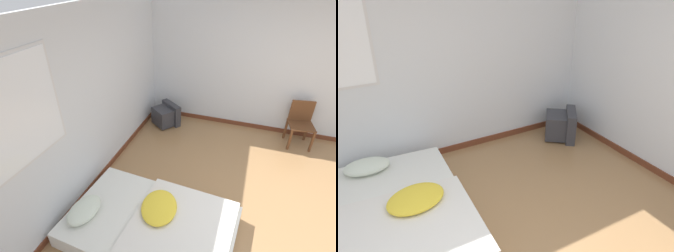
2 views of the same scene
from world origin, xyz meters
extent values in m
cube|color=silver|center=(0.00, 2.74, 1.30)|extent=(7.33, 0.06, 2.60)
cube|color=brown|center=(0.00, 2.70, 0.04)|extent=(7.33, 0.02, 0.09)
cube|color=silver|center=(-0.63, 1.54, 0.11)|extent=(1.45, 2.15, 0.23)
ellipsoid|color=silver|center=(-0.81, 2.37, 0.30)|extent=(0.54, 0.37, 0.14)
cube|color=silver|center=(-0.65, 1.15, 0.25)|extent=(1.42, 1.28, 0.05)
ellipsoid|color=yellow|center=(-0.47, 1.48, 0.32)|extent=(0.68, 0.58, 0.11)
cube|color=#333338|center=(1.92, 2.31, 0.21)|extent=(0.50, 0.53, 0.36)
cube|color=#333338|center=(2.10, 2.18, 0.23)|extent=(0.42, 0.50, 0.46)
cube|color=#283342|center=(2.15, 2.14, 0.24)|extent=(0.26, 0.35, 0.33)
camera|label=1|loc=(-2.60, 0.62, 2.95)|focal=28.00mm
camera|label=2|loc=(-0.96, -1.25, 2.44)|focal=35.00mm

